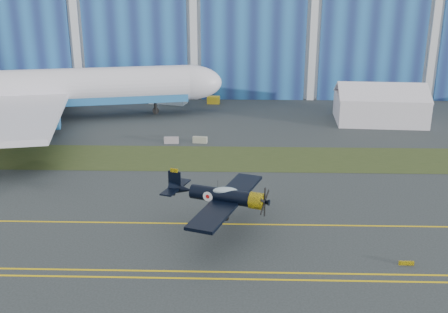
{
  "coord_description": "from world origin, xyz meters",
  "views": [
    {
      "loc": [
        8.47,
        -49.36,
        21.66
      ],
      "look_at": [
        6.96,
        2.33,
        4.2
      ],
      "focal_mm": 42.0,
      "sensor_mm": 36.0,
      "label": 1
    }
  ],
  "objects_px": {
    "tug": "(213,100)",
    "jetliner": "(35,48)",
    "shipping_container": "(168,96)",
    "tent": "(380,102)",
    "warbird": "(221,195)"
  },
  "relations": [
    {
      "from": "warbird",
      "to": "jetliner",
      "type": "bearing_deg",
      "value": 146.94
    },
    {
      "from": "shipping_container",
      "to": "tug",
      "type": "xyz_separation_m",
      "value": [
        8.38,
        0.2,
        -0.78
      ]
    },
    {
      "from": "shipping_container",
      "to": "warbird",
      "type": "bearing_deg",
      "value": -64.18
    },
    {
      "from": "jetliner",
      "to": "tug",
      "type": "relative_size",
      "value": 33.78
    },
    {
      "from": "warbird",
      "to": "tent",
      "type": "distance_m",
      "value": 46.61
    },
    {
      "from": "jetliner",
      "to": "tent",
      "type": "distance_m",
      "value": 55.31
    },
    {
      "from": "jetliner",
      "to": "tent",
      "type": "xyz_separation_m",
      "value": [
        54.67,
        0.07,
        -8.37
      ]
    },
    {
      "from": "tug",
      "to": "jetliner",
      "type": "bearing_deg",
      "value": -152.55
    },
    {
      "from": "shipping_container",
      "to": "tug",
      "type": "height_order",
      "value": "shipping_container"
    },
    {
      "from": "warbird",
      "to": "shipping_container",
      "type": "bearing_deg",
      "value": 122.0
    },
    {
      "from": "tent",
      "to": "tug",
      "type": "xyz_separation_m",
      "value": [
        -27.27,
        12.16,
        -2.55
      ]
    },
    {
      "from": "shipping_container",
      "to": "tug",
      "type": "relative_size",
      "value": 2.93
    },
    {
      "from": "warbird",
      "to": "shipping_container",
      "type": "height_order",
      "value": "warbird"
    },
    {
      "from": "shipping_container",
      "to": "tug",
      "type": "distance_m",
      "value": 8.42
    },
    {
      "from": "tent",
      "to": "shipping_container",
      "type": "bearing_deg",
      "value": 165.52
    }
  ]
}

